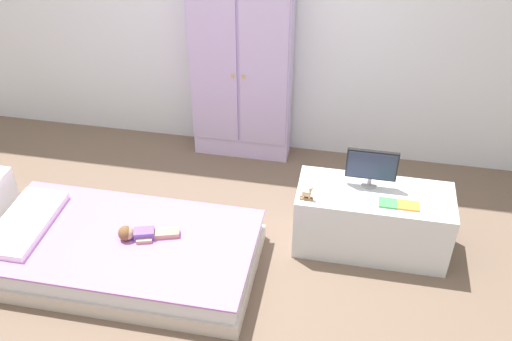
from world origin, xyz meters
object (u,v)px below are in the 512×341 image
Objects in this scene: bed at (124,252)px; doll at (137,233)px; tv_stand at (372,220)px; rocking_horse_toy at (308,193)px; wardrobe at (241,69)px; book_orange at (408,206)px; tv_monitor at (372,166)px; book_green at (388,203)px.

doll is at bearing 14.11° from bed.
tv_stand is 0.54m from rocking_horse_toy.
tv_stand is at bearing -41.47° from wardrobe.
bed is 1.88m from book_orange.
bed is 1.70× the size of tv_stand.
tv_monitor is (-0.05, 0.07, 0.39)m from tv_stand.
book_green is at bearing -42.26° from wardrobe.
book_green is 0.13m from book_orange.
book_green is (0.51, 0.05, -0.04)m from rocking_horse_toy.
tv_monitor is 2.88× the size of book_green.
tv_monitor is at bearing 29.50° from rocking_horse_toy.
rocking_horse_toy reaches higher than book_green.
tv_monitor is at bearing 123.95° from tv_stand.
bed is at bearing -165.89° from doll.
doll is 1.56m from tv_stand.
wardrobe is 14.99× the size of rocking_horse_toy.
wardrobe reaches higher than doll.
tv_monitor is 0.46m from rocking_horse_toy.
book_green is at bearing 13.69° from bed.
doll is at bearing -159.06° from tv_monitor.
rocking_horse_toy is (0.67, -1.12, -0.26)m from wardrobe.
bed is 4.52× the size of doll.
tv_stand is at bearing 128.35° from book_green.
wardrobe is (0.49, 1.48, 0.66)m from bed.
book_orange is at bearing 12.67° from doll.
rocking_horse_toy is at bearing -174.67° from book_green.
tv_monitor is 0.34m from book_orange.
wardrobe is 1.62m from book_green.
rocking_horse_toy is (-0.38, -0.22, -0.11)m from tv_monitor.
wardrobe reaches higher than tv_monitor.
tv_stand is 0.33m from book_orange.
wardrobe is 13.54× the size of book_green.
tv_stand is (1.59, 0.50, 0.11)m from bed.
bed is 1.72m from tv_monitor.
rocking_horse_toy is (1.16, 0.36, 0.39)m from bed.
tv_monitor is at bearing 146.09° from book_orange.
wardrobe is (0.38, 1.45, 0.49)m from doll.
book_orange is at bearing -39.36° from wardrobe.
book_green is at bearing -53.48° from tv_monitor.
bed is 16.78× the size of rocking_horse_toy.
rocking_horse_toy is 0.64m from book_orange.
doll is 1.74m from book_orange.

